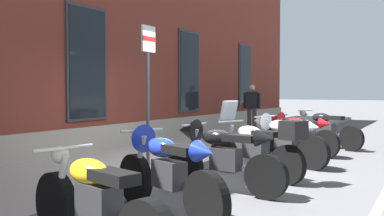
{
  "coord_description": "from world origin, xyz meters",
  "views": [
    {
      "loc": [
        -6.94,
        -3.8,
        1.48
      ],
      "look_at": [
        0.57,
        0.52,
        1.14
      ],
      "focal_mm": 39.67,
      "sensor_mm": 36.0,
      "label": 1
    }
  ],
  "objects": [
    {
      "name": "motorcycle_red_sport",
      "position": [
        2.85,
        -0.97,
        0.54
      ],
      "size": [
        0.77,
        1.98,
        0.99
      ],
      "color": "black",
      "rests_on": "ground_plane"
    },
    {
      "name": "sidewalk",
      "position": [
        0.0,
        1.44,
        0.07
      ],
      "size": [
        32.67,
        2.88,
        0.14
      ],
      "primitive_type": "cube",
      "color": "gray",
      "rests_on": "ground_plane"
    },
    {
      "name": "motorcycle_white_sport",
      "position": [
        1.34,
        -1.11,
        0.56
      ],
      "size": [
        0.9,
        1.96,
        1.04
      ],
      "color": "black",
      "rests_on": "ground_plane"
    },
    {
      "name": "brick_pub_facade",
      "position": [
        0.0,
        5.66,
        3.59
      ],
      "size": [
        26.67,
        5.66,
        7.19
      ],
      "color": "maroon",
      "rests_on": "ground_plane"
    },
    {
      "name": "motorcycle_black_sport",
      "position": [
        -1.35,
        -1.04,
        0.57
      ],
      "size": [
        0.62,
        2.03,
        1.05
      ],
      "color": "black",
      "rests_on": "ground_plane"
    },
    {
      "name": "motorcycle_yellow_naked",
      "position": [
        -4.15,
        -1.2,
        0.48
      ],
      "size": [
        0.79,
        2.1,
        0.95
      ],
      "color": "black",
      "rests_on": "ground_plane"
    },
    {
      "name": "motorcycle_blue_sport",
      "position": [
        -2.74,
        -0.98,
        0.57
      ],
      "size": [
        0.94,
        2.0,
        1.06
      ],
      "color": "black",
      "rests_on": "ground_plane"
    },
    {
      "name": "pedestrian_dark_jacket",
      "position": [
        6.61,
        1.64,
        1.01
      ],
      "size": [
        0.26,
        0.65,
        1.58
      ],
      "color": "#38332D",
      "rests_on": "sidewalk"
    },
    {
      "name": "ground_plane",
      "position": [
        0.0,
        0.0,
        0.0
      ],
      "size": [
        140.0,
        140.0,
        0.0
      ],
      "primitive_type": "plane",
      "color": "#4C4C4F"
    },
    {
      "name": "motorcycle_silver_touring",
      "position": [
        -0.16,
        -1.21,
        0.55
      ],
      "size": [
        1.0,
        2.01,
        1.31
      ],
      "color": "black",
      "rests_on": "ground_plane"
    },
    {
      "name": "motorcycle_black_naked",
      "position": [
        4.36,
        -1.27,
        0.49
      ],
      "size": [
        0.91,
        2.07,
        0.99
      ],
      "color": "black",
      "rests_on": "ground_plane"
    },
    {
      "name": "parking_sign",
      "position": [
        -1.07,
        0.44,
        1.74
      ],
      "size": [
        0.36,
        0.07,
        2.48
      ],
      "color": "#4C4C51",
      "rests_on": "sidewalk"
    }
  ]
}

